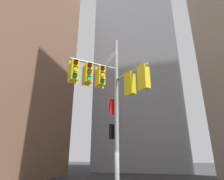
% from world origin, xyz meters
% --- Properties ---
extents(building_mid_block, '(14.19, 14.19, 32.81)m').
position_xyz_m(building_mid_block, '(-1.07, 25.74, 16.40)').
color(building_mid_block, '#9399A3').
rests_on(building_mid_block, ground).
extents(signal_pole_assembly, '(3.80, 2.19, 8.52)m').
position_xyz_m(signal_pole_assembly, '(-0.15, -0.67, 5.29)').
color(signal_pole_assembly, '#9EA0A3').
rests_on(signal_pole_assembly, ground).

